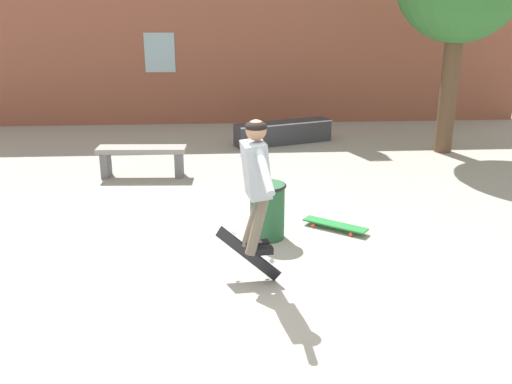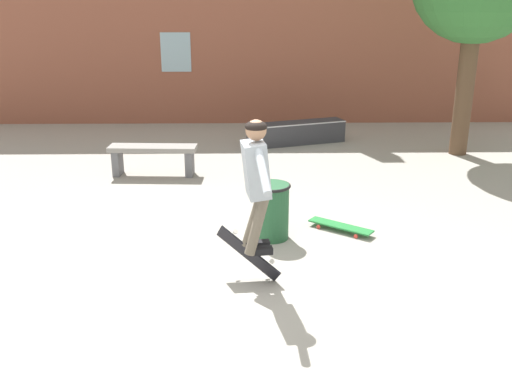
# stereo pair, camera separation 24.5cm
# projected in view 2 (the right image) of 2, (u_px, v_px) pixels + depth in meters

# --- Properties ---
(ground_plane) EXTENTS (40.00, 40.00, 0.00)m
(ground_plane) POSITION_uv_depth(u_px,v_px,m) (220.00, 298.00, 5.82)
(ground_plane) COLOR #A39E93
(building_backdrop) EXTENTS (15.39, 0.52, 5.54)m
(building_backdrop) POSITION_uv_depth(u_px,v_px,m) (234.00, 26.00, 13.38)
(building_backdrop) COLOR #93513D
(building_backdrop) RESTS_ON ground_plane
(park_bench) EXTENTS (1.51, 0.46, 0.52)m
(park_bench) POSITION_uv_depth(u_px,v_px,m) (153.00, 154.00, 9.74)
(park_bench) COLOR gray
(park_bench) RESTS_ON ground_plane
(skate_ledge) EXTENTS (2.10, 1.09, 0.46)m
(skate_ledge) POSITION_uv_depth(u_px,v_px,m) (296.00, 133.00, 11.90)
(skate_ledge) COLOR #38383D
(skate_ledge) RESTS_ON ground_plane
(trash_bin) EXTENTS (0.47, 0.47, 0.72)m
(trash_bin) POSITION_uv_depth(u_px,v_px,m) (272.00, 210.00, 7.16)
(trash_bin) COLOR #235633
(trash_bin) RESTS_ON ground_plane
(skater) EXTENTS (0.34, 1.37, 1.40)m
(skater) POSITION_uv_depth(u_px,v_px,m) (256.00, 175.00, 5.74)
(skater) COLOR #9EA8B2
(skateboard_flipping) EXTENTS (0.70, 0.40, 0.61)m
(skateboard_flipping) POSITION_uv_depth(u_px,v_px,m) (248.00, 253.00, 6.13)
(skateboard_flipping) COLOR black
(skateboard_resting) EXTENTS (0.82, 0.68, 0.08)m
(skateboard_resting) POSITION_uv_depth(u_px,v_px,m) (341.00, 226.00, 7.47)
(skateboard_resting) COLOR #237F38
(skateboard_resting) RESTS_ON ground_plane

